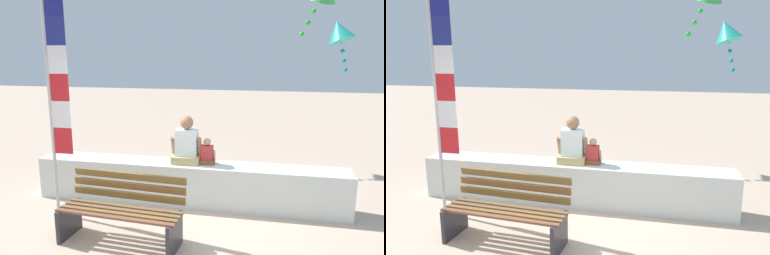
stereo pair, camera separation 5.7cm
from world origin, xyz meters
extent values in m
plane|color=#CBAE96|center=(0.00, 0.00, 0.00)|extent=(40.00, 40.00, 0.00)
cube|color=silver|center=(0.00, 1.32, 0.35)|extent=(5.12, 0.55, 0.70)
cube|color=brown|center=(-0.61, -0.32, 0.45)|extent=(1.64, 0.19, 0.03)
cube|color=brown|center=(-0.60, -0.20, 0.45)|extent=(1.64, 0.19, 0.03)
cube|color=brown|center=(-0.59, -0.09, 0.45)|extent=(1.64, 0.19, 0.03)
cube|color=brown|center=(-0.58, 0.02, 0.45)|extent=(1.64, 0.19, 0.03)
cube|color=brown|center=(-0.57, 0.13, 0.57)|extent=(1.64, 0.17, 0.10)
cube|color=brown|center=(-0.57, 0.15, 0.70)|extent=(1.64, 0.17, 0.10)
cube|color=brown|center=(-0.57, 0.17, 0.83)|extent=(1.64, 0.17, 0.10)
cube|color=#2D2D33|center=(-1.35, -0.09, 0.23)|extent=(0.09, 0.53, 0.45)
cube|color=#2D2D33|center=(0.17, -0.21, 0.23)|extent=(0.09, 0.53, 0.45)
cube|color=tan|center=(-0.02, 1.35, 0.76)|extent=(0.46, 0.37, 0.12)
cube|color=white|center=(-0.02, 1.35, 1.04)|extent=(0.35, 0.23, 0.44)
cylinder|color=#9A6C4D|center=(-0.24, 1.33, 0.99)|extent=(0.07, 0.17, 0.32)
cylinder|color=#9A6C4D|center=(0.20, 1.33, 0.99)|extent=(0.07, 0.17, 0.32)
sphere|color=#9A6C4D|center=(-0.02, 1.35, 1.37)|extent=(0.22, 0.22, 0.22)
cube|color=brown|center=(0.32, 1.35, 0.74)|extent=(0.25, 0.20, 0.07)
cube|color=#C43635|center=(0.32, 1.35, 0.89)|extent=(0.19, 0.13, 0.24)
cylinder|color=tan|center=(0.20, 1.34, 0.86)|extent=(0.04, 0.10, 0.17)
cylinder|color=tan|center=(0.44, 1.34, 0.86)|extent=(0.04, 0.10, 0.17)
sphere|color=tan|center=(0.32, 1.35, 1.07)|extent=(0.12, 0.12, 0.12)
cylinder|color=#B7B7BC|center=(-1.89, 0.50, 1.69)|extent=(0.05, 0.05, 3.37)
cube|color=red|center=(-1.72, 0.50, 1.19)|extent=(0.29, 0.02, 0.40)
cube|color=white|center=(-1.72, 0.50, 1.59)|extent=(0.29, 0.02, 0.40)
cube|color=red|center=(-1.72, 0.50, 1.98)|extent=(0.29, 0.02, 0.40)
cube|color=white|center=(-1.72, 0.50, 2.38)|extent=(0.29, 0.02, 0.40)
cube|color=navy|center=(-1.72, 0.50, 2.78)|extent=(0.29, 0.02, 0.40)
cube|color=navy|center=(-1.72, 0.50, 3.17)|extent=(0.29, 0.02, 0.40)
cone|color=teal|center=(2.50, 3.10, 2.87)|extent=(0.78, 0.75, 0.54)
sphere|color=#0D877F|center=(2.56, 3.18, 2.69)|extent=(0.08, 0.08, 0.08)
sphere|color=#0D877F|center=(2.61, 3.26, 2.51)|extent=(0.08, 0.08, 0.08)
sphere|color=#0D877F|center=(2.67, 3.34, 2.33)|extent=(0.08, 0.08, 0.08)
sphere|color=#0D877F|center=(2.73, 3.43, 2.15)|extent=(0.08, 0.08, 0.08)
sphere|color=green|center=(1.91, 2.08, 3.13)|extent=(0.08, 0.08, 0.08)
sphere|color=green|center=(1.83, 2.03, 2.95)|extent=(0.08, 0.08, 0.08)
sphere|color=green|center=(1.74, 1.98, 2.77)|extent=(0.08, 0.08, 0.08)
camera|label=1|loc=(1.23, -4.24, 2.48)|focal=33.83mm
camera|label=2|loc=(1.29, -4.23, 2.48)|focal=33.83mm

